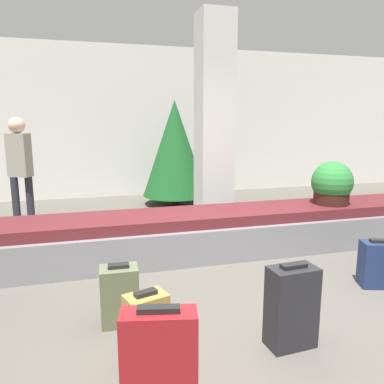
{
  "coord_description": "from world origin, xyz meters",
  "views": [
    {
      "loc": [
        -1.18,
        -2.82,
        1.62
      ],
      "look_at": [
        0.0,
        1.46,
        0.78
      ],
      "focal_mm": 35.0,
      "sensor_mm": 36.0,
      "label": 1
    }
  ],
  "objects": [
    {
      "name": "traveler_0",
      "position": [
        -2.18,
        3.21,
        1.01
      ],
      "size": [
        0.37,
        0.31,
        1.68
      ],
      "rotation": [
        0.0,
        0.0,
        2.65
      ],
      "color": "#282833",
      "rests_on": "ground_plane"
    },
    {
      "name": "suitcase_2",
      "position": [
        -1.0,
        0.05,
        0.24
      ],
      "size": [
        0.31,
        0.23,
        0.51
      ],
      "rotation": [
        0.0,
        0.0,
        -0.04
      ],
      "color": "#5B6647",
      "rests_on": "ground_plane"
    },
    {
      "name": "suitcase_5",
      "position": [
        -0.86,
        -0.46,
        0.24
      ],
      "size": [
        0.32,
        0.26,
        0.5
      ],
      "rotation": [
        0.0,
        0.0,
        0.3
      ],
      "color": "#A3843D",
      "rests_on": "ground_plane"
    },
    {
      "name": "decorated_tree",
      "position": [
        0.44,
        4.31,
        1.1
      ],
      "size": [
        1.26,
        1.26,
        2.03
      ],
      "color": "#4C331E",
      "rests_on": "ground_plane"
    },
    {
      "name": "carousel",
      "position": [
        0.0,
        1.46,
        0.26
      ],
      "size": [
        8.07,
        0.9,
        0.53
      ],
      "color": "gray",
      "rests_on": "ground_plane"
    },
    {
      "name": "suitcase_1",
      "position": [
        -0.88,
        -1.1,
        0.34
      ],
      "size": [
        0.42,
        0.24,
        0.71
      ],
      "rotation": [
        0.0,
        0.0,
        -0.22
      ],
      "color": "maroon",
      "rests_on": "ground_plane"
    },
    {
      "name": "back_wall",
      "position": [
        0.0,
        5.45,
        1.6
      ],
      "size": [
        18.0,
        0.06,
        3.2
      ],
      "color": "silver",
      "rests_on": "ground_plane"
    },
    {
      "name": "ground_plane",
      "position": [
        0.0,
        0.0,
        0.0
      ],
      "size": [
        18.0,
        18.0,
        0.0
      ],
      "primitive_type": "plane",
      "color": "#59544C"
    },
    {
      "name": "potted_plant_1",
      "position": [
        1.92,
        1.41,
        0.8
      ],
      "size": [
        0.54,
        0.54,
        0.57
      ],
      "color": "#381914",
      "rests_on": "carousel"
    },
    {
      "name": "pillar",
      "position": [
        0.69,
        2.68,
        1.6
      ],
      "size": [
        0.5,
        0.5,
        3.2
      ],
      "color": "silver",
      "rests_on": "ground_plane"
    },
    {
      "name": "suitcase_4",
      "position": [
        0.18,
        -0.6,
        0.3
      ],
      "size": [
        0.36,
        0.23,
        0.63
      ],
      "rotation": [
        0.0,
        0.0,
        0.07
      ],
      "color": "#232328",
      "rests_on": "ground_plane"
    },
    {
      "name": "suitcase_0",
      "position": [
        1.52,
        0.08,
        0.23
      ],
      "size": [
        0.37,
        0.3,
        0.49
      ],
      "rotation": [
        0.0,
        0.0,
        -0.32
      ],
      "color": "navy",
      "rests_on": "ground_plane"
    }
  ]
}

